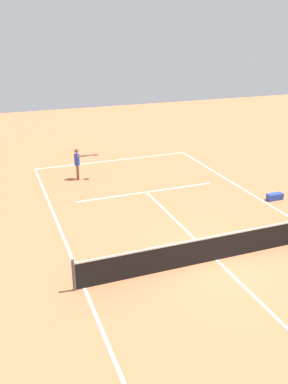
% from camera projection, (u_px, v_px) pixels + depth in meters
% --- Properties ---
extents(ground_plane, '(60.00, 60.00, 0.00)m').
position_uv_depth(ground_plane, '(216.00, 260.00, 14.14)').
color(ground_plane, '#D37A4C').
extents(court_lines, '(9.38, 24.50, 0.01)m').
position_uv_depth(court_lines, '(216.00, 260.00, 14.14)').
color(court_lines, white).
rests_on(court_lines, ground).
extents(tennis_net, '(9.98, 0.10, 1.07)m').
position_uv_depth(tennis_net, '(217.00, 247.00, 13.96)').
color(tennis_net, '#4C4C51').
rests_on(tennis_net, ground).
extents(player_serving, '(1.24, 0.66, 1.65)m').
position_uv_depth(player_serving, '(78.00, 161.00, 21.36)').
color(player_serving, brown).
rests_on(player_serving, ground).
extents(tennis_ball, '(0.07, 0.07, 0.07)m').
position_uv_depth(tennis_ball, '(82.00, 197.00, 19.34)').
color(tennis_ball, '#CCE033').
rests_on(tennis_ball, ground).
extents(equipment_bag, '(0.76, 0.32, 0.30)m').
position_uv_depth(equipment_bag, '(275.00, 197.00, 19.04)').
color(equipment_bag, '#2647B7').
rests_on(equipment_bag, ground).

